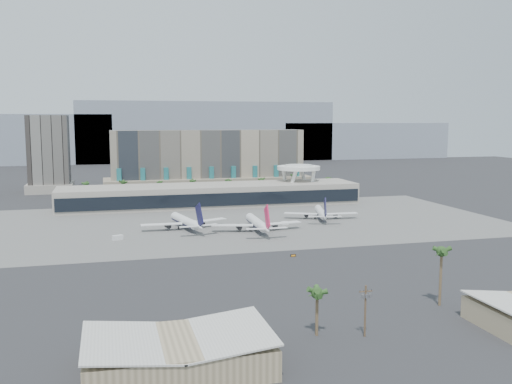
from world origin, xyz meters
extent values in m
plane|color=#232326|center=(0.00, 0.00, 0.00)|extent=(900.00, 900.00, 0.00)
cube|color=#5B5B59|center=(0.00, 55.00, 0.03)|extent=(260.00, 130.00, 0.06)
cube|color=gray|center=(60.00, 470.00, 35.00)|extent=(300.00, 60.00, 70.00)
cube|color=gray|center=(260.00, 470.00, 22.50)|extent=(220.00, 60.00, 45.00)
cube|color=gray|center=(10.00, 175.00, 21.00)|extent=(130.00, 22.00, 42.00)
cube|color=gray|center=(10.00, 173.00, 5.00)|extent=(140.00, 30.00, 10.00)
cube|color=#206B70|center=(-50.00, 163.00, 9.00)|extent=(3.00, 2.00, 18.00)
cube|color=#206B70|center=(-35.00, 163.00, 9.00)|extent=(3.00, 2.00, 18.00)
cube|color=#206B70|center=(-20.00, 163.00, 9.00)|extent=(3.00, 2.00, 18.00)
cube|color=#206B70|center=(-5.00, 163.00, 9.00)|extent=(3.00, 2.00, 18.00)
cube|color=#206B70|center=(10.00, 163.00, 9.00)|extent=(3.00, 2.00, 18.00)
cube|color=#206B70|center=(25.00, 163.00, 9.00)|extent=(3.00, 2.00, 18.00)
cube|color=#206B70|center=(40.00, 163.00, 9.00)|extent=(3.00, 2.00, 18.00)
cube|color=#206B70|center=(55.00, 163.00, 9.00)|extent=(3.00, 2.00, 18.00)
cube|color=#206B70|center=(70.00, 163.00, 9.00)|extent=(3.00, 2.00, 18.00)
cube|color=black|center=(-95.00, 200.00, 26.00)|extent=(26.00, 26.00, 52.00)
cube|color=#A79E93|center=(-95.00, 200.00, 3.00)|extent=(30.00, 30.00, 6.00)
cube|color=#A79E93|center=(0.00, 110.00, 6.00)|extent=(170.00, 32.00, 12.00)
cube|color=black|center=(0.00, 93.80, 5.50)|extent=(168.00, 0.60, 7.00)
cube|color=black|center=(0.00, 110.00, 13.25)|extent=(170.00, 12.00, 2.50)
cylinder|color=white|center=(61.36, 122.36, 11.00)|extent=(6.98, 6.99, 21.89)
cylinder|color=white|center=(48.64, 122.36, 11.00)|extent=(6.98, 6.99, 21.89)
cylinder|color=white|center=(48.64, 109.64, 11.00)|extent=(6.98, 6.99, 21.89)
cylinder|color=white|center=(61.36, 109.64, 11.00)|extent=(6.98, 6.99, 21.89)
cylinder|color=white|center=(55.00, 116.00, 20.00)|extent=(26.00, 26.00, 2.20)
cylinder|color=white|center=(55.00, 116.00, 21.30)|extent=(16.00, 16.00, 1.20)
cylinder|color=brown|center=(-70.00, 145.00, 6.00)|extent=(0.70, 0.70, 12.00)
sphere|color=#27491D|center=(-70.00, 145.00, 11.70)|extent=(2.80, 2.80, 2.80)
cylinder|color=brown|center=(-48.00, 145.00, 6.00)|extent=(0.70, 0.70, 12.00)
sphere|color=#27491D|center=(-48.00, 145.00, 11.70)|extent=(2.80, 2.80, 2.80)
cylinder|color=brown|center=(-26.00, 145.00, 6.00)|extent=(0.70, 0.70, 12.00)
sphere|color=#27491D|center=(-26.00, 145.00, 11.70)|extent=(2.80, 2.80, 2.80)
cylinder|color=brown|center=(-5.00, 145.00, 6.00)|extent=(0.70, 0.70, 12.00)
sphere|color=#27491D|center=(-5.00, 145.00, 11.70)|extent=(2.80, 2.80, 2.80)
cylinder|color=brown|center=(18.00, 145.00, 6.00)|extent=(0.70, 0.70, 12.00)
sphere|color=#27491D|center=(18.00, 145.00, 11.70)|extent=(2.80, 2.80, 2.80)
cylinder|color=brown|center=(40.00, 145.00, 6.00)|extent=(0.70, 0.70, 12.00)
sphere|color=#27491D|center=(40.00, 145.00, 11.70)|extent=(2.80, 2.80, 2.80)
cylinder|color=brown|center=(62.00, 145.00, 6.00)|extent=(0.70, 0.70, 12.00)
sphere|color=#27491D|center=(62.00, 145.00, 11.70)|extent=(2.80, 2.80, 2.80)
cylinder|color=brown|center=(85.00, 145.00, 6.00)|extent=(0.70, 0.70, 12.00)
sphere|color=#27491D|center=(85.00, 145.00, 11.70)|extent=(2.80, 2.80, 2.80)
cube|color=#89795B|center=(-45.00, -102.00, 3.00)|extent=(36.00, 22.00, 6.00)
cube|color=silver|center=(-54.00, -102.00, 6.40)|extent=(18.65, 22.60, 2.30)
cube|color=silver|center=(-36.00, -102.00, 6.40)|extent=(18.65, 22.60, 2.30)
cylinder|color=#4C3826|center=(-2.00, -96.00, 6.00)|extent=(0.44, 0.44, 12.00)
cube|color=#4C3826|center=(-2.00, -96.00, 10.60)|extent=(3.20, 0.22, 0.22)
cylinder|color=slate|center=(-2.90, -96.35, 9.60)|extent=(0.56, 0.56, 0.90)
cylinder|color=slate|center=(-2.00, -96.35, 9.60)|extent=(0.56, 0.56, 0.90)
cylinder|color=slate|center=(-1.10, -96.35, 9.60)|extent=(0.56, 0.56, 0.90)
cylinder|color=black|center=(-3.40, -96.00, 10.85)|extent=(0.12, 0.12, 0.30)
cylinder|color=black|center=(-0.60, -96.00, 10.85)|extent=(0.12, 0.12, 0.30)
cylinder|color=white|center=(-24.21, 43.99, 3.61)|extent=(9.43, 27.60, 4.01)
cylinder|color=#121138|center=(-24.21, 43.99, 3.46)|extent=(9.25, 27.05, 3.93)
cone|color=white|center=(-27.37, 59.35, 3.61)|extent=(4.84, 5.23, 4.01)
cone|color=white|center=(-20.65, 26.66, 3.91)|extent=(5.75, 9.65, 4.01)
cube|color=white|center=(-34.81, 40.79, 3.01)|extent=(18.08, 4.13, 0.35)
cube|color=white|center=(-13.21, 45.23, 3.01)|extent=(18.14, 10.90, 0.35)
cylinder|color=black|center=(-31.97, 41.88, 2.01)|extent=(2.97, 4.37, 2.21)
cylinder|color=black|center=(-16.25, 45.11, 2.01)|extent=(2.97, 4.37, 2.21)
cube|color=#121138|center=(-20.35, 25.19, 9.12)|extent=(2.32, 9.02, 10.56)
cube|color=white|center=(-24.87, 24.77, 4.41)|extent=(8.14, 2.71, 0.25)
cube|color=white|center=(-16.03, 26.59, 4.41)|extent=(8.30, 4.77, 0.25)
cylinder|color=black|center=(-26.36, 54.44, 0.80)|extent=(0.50, 0.50, 1.60)
cylinder|color=black|center=(-27.15, 42.36, 0.80)|extent=(0.70, 0.70, 1.60)
cylinder|color=black|center=(-20.87, 43.65, 0.80)|extent=(0.70, 0.70, 1.60)
cylinder|color=white|center=(6.20, 31.19, 3.65)|extent=(4.93, 27.76, 4.05)
cylinder|color=#121138|center=(6.20, 31.19, 3.50)|extent=(4.83, 27.20, 3.97)
cone|color=white|center=(6.70, 47.03, 3.65)|extent=(4.20, 4.69, 4.05)
cone|color=white|center=(5.63, 13.32, 3.95)|extent=(4.34, 9.24, 4.05)
cube|color=white|center=(-4.98, 30.53, 3.04)|extent=(18.68, 8.30, 0.35)
cube|color=white|center=(17.31, 29.82, 3.04)|extent=(18.67, 7.21, 0.35)
cylinder|color=black|center=(-1.92, 30.94, 2.03)|extent=(2.36, 4.12, 2.23)
cylinder|color=black|center=(14.28, 30.43, 2.03)|extent=(2.36, 4.12, 2.23)
cube|color=#C71646|center=(5.58, 11.81, 9.22)|extent=(0.80, 9.21, 10.67)
cube|color=white|center=(1.04, 12.46, 4.46)|extent=(8.37, 3.58, 0.25)
cube|color=white|center=(10.15, 12.17, 4.46)|extent=(8.30, 3.09, 0.25)
cylinder|color=black|center=(6.54, 41.97, 0.81)|extent=(0.51, 0.51, 1.62)
cylinder|color=black|center=(2.92, 30.28, 0.81)|extent=(0.71, 0.71, 1.62)
cylinder|color=black|center=(9.41, 30.07, 0.81)|extent=(0.71, 0.71, 1.62)
cylinder|color=white|center=(45.00, 52.70, 3.28)|extent=(9.82, 24.99, 3.65)
cylinder|color=#121138|center=(45.00, 52.70, 3.15)|extent=(9.62, 24.49, 3.57)
cone|color=white|center=(48.61, 66.50, 3.28)|extent=(4.57, 4.89, 3.65)
cone|color=white|center=(40.93, 37.14, 3.56)|extent=(5.60, 8.86, 3.65)
cube|color=white|center=(35.06, 54.36, 2.74)|extent=(16.31, 10.62, 0.32)
cube|color=white|center=(54.47, 49.28, 2.74)|extent=(16.56, 4.40, 0.32)
cylinder|color=black|center=(37.83, 54.11, 1.82)|extent=(2.86, 4.04, 2.01)
cylinder|color=black|center=(51.94, 50.41, 1.82)|extent=(2.86, 4.04, 2.01)
cube|color=#121138|center=(40.58, 35.82, 8.30)|extent=(2.54, 8.13, 9.60)
cube|color=white|center=(36.73, 37.29, 4.01)|extent=(7.50, 4.66, 0.23)
cube|color=white|center=(44.67, 35.22, 4.01)|extent=(7.48, 2.84, 0.23)
cylinder|color=black|center=(47.45, 62.09, 0.73)|extent=(0.46, 0.46, 1.46)
cylinder|color=black|center=(41.95, 52.56, 0.73)|extent=(0.64, 0.64, 1.46)
cylinder|color=black|center=(47.59, 51.08, 0.73)|extent=(0.64, 0.64, 1.46)
cube|color=silver|center=(-54.05, 25.83, 1.02)|extent=(4.62, 3.44, 2.03)
cube|color=silver|center=(22.54, 41.15, 0.81)|extent=(3.29, 2.05, 1.62)
cube|color=black|center=(6.42, -19.58, 0.46)|extent=(2.02, 0.31, 0.92)
cube|color=orange|center=(6.42, -19.74, 0.46)|extent=(1.47, 0.07, 0.55)
cylinder|color=black|center=(5.69, -19.58, 0.28)|extent=(0.11, 0.11, 0.55)
cylinder|color=black|center=(7.15, -19.58, 0.28)|extent=(0.11, 0.11, 0.55)
cylinder|color=brown|center=(-12.30, -92.53, 5.15)|extent=(0.70, 0.70, 10.30)
sphere|color=#27491D|center=(-12.30, -92.53, 10.00)|extent=(2.80, 2.80, 2.80)
cylinder|color=brown|center=(26.87, -80.87, 7.46)|extent=(0.70, 0.70, 14.93)
sphere|color=#27491D|center=(26.87, -80.87, 14.63)|extent=(2.80, 2.80, 2.80)
camera|label=1|loc=(-57.58, -209.91, 48.97)|focal=40.00mm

